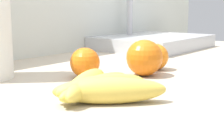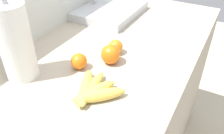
# 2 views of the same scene
# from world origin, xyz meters

# --- Properties ---
(counter) EXTENTS (1.68, 0.73, 0.95)m
(counter) POSITION_xyz_m (0.00, 0.00, 0.47)
(counter) COLOR #ADA08C
(counter) RESTS_ON ground
(wall_back) EXTENTS (2.08, 0.06, 1.30)m
(wall_back) POSITION_xyz_m (0.00, 0.40, 0.65)
(wall_back) COLOR silver
(wall_back) RESTS_ON ground
(banana_bunch) EXTENTS (0.20, 0.21, 0.04)m
(banana_bunch) POSITION_xyz_m (-0.24, -0.10, 0.97)
(banana_bunch) COLOR #E8C54C
(banana_bunch) RESTS_ON counter
(orange_front) EXTENTS (0.06, 0.06, 0.06)m
(orange_front) POSITION_xyz_m (0.04, -0.03, 0.98)
(orange_front) COLOR orange
(orange_front) RESTS_ON counter
(orange_back_left) EXTENTS (0.08, 0.08, 0.08)m
(orange_back_left) POSITION_xyz_m (-0.03, -0.05, 0.99)
(orange_back_left) COLOR orange
(orange_back_left) RESTS_ON counter
(orange_right) EXTENTS (0.07, 0.07, 0.07)m
(orange_right) POSITION_xyz_m (-0.13, 0.04, 0.98)
(orange_right) COLOR orange
(orange_right) RESTS_ON counter
(paper_towel_roll) EXTENTS (0.12, 0.12, 0.31)m
(paper_towel_roll) POSITION_xyz_m (-0.27, 0.20, 1.09)
(paper_towel_roll) COLOR white
(paper_towel_roll) RESTS_ON counter
(sink_basin) EXTENTS (0.41, 0.32, 0.20)m
(sink_basin) POSITION_xyz_m (0.42, 0.21, 0.97)
(sink_basin) COLOR #B7BABF
(sink_basin) RESTS_ON counter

